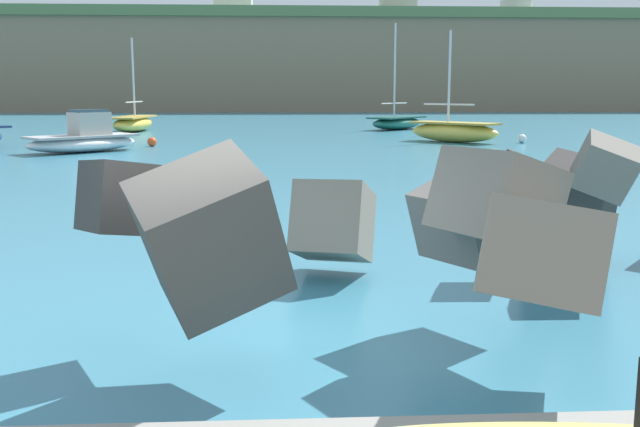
{
  "coord_description": "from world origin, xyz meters",
  "views": [
    {
      "loc": [
        0.55,
        -6.92,
        2.66
      ],
      "look_at": [
        0.97,
        0.5,
        1.4
      ],
      "focal_mm": 41.13,
      "sensor_mm": 36.0,
      "label": 1
    }
  ],
  "objects_px": {
    "boat_mid_left": "(133,123)",
    "boat_near_left": "(454,131)",
    "station_building_central": "(234,4)",
    "boat_mid_right": "(397,122)",
    "mooring_buoy_middle": "(522,139)",
    "mooring_buoy_inner": "(152,142)",
    "boat_mid_centre": "(84,139)"
  },
  "relations": [
    {
      "from": "mooring_buoy_inner",
      "to": "mooring_buoy_middle",
      "type": "xyz_separation_m",
      "value": [
        18.18,
        1.17,
        0.0
      ]
    },
    {
      "from": "boat_near_left",
      "to": "boat_mid_left",
      "type": "relative_size",
      "value": 0.91
    },
    {
      "from": "boat_near_left",
      "to": "mooring_buoy_middle",
      "type": "xyz_separation_m",
      "value": [
        3.27,
        -0.84,
        -0.34
      ]
    },
    {
      "from": "boat_near_left",
      "to": "mooring_buoy_middle",
      "type": "height_order",
      "value": "boat_near_left"
    },
    {
      "from": "mooring_buoy_inner",
      "to": "mooring_buoy_middle",
      "type": "relative_size",
      "value": 1.0
    },
    {
      "from": "boat_mid_left",
      "to": "boat_mid_right",
      "type": "xyz_separation_m",
      "value": [
        17.2,
        1.41,
        -0.05
      ]
    },
    {
      "from": "boat_mid_centre",
      "to": "station_building_central",
      "type": "xyz_separation_m",
      "value": [
        1.78,
        83.46,
        14.9
      ]
    },
    {
      "from": "boat_mid_left",
      "to": "mooring_buoy_middle",
      "type": "height_order",
      "value": "boat_mid_left"
    },
    {
      "from": "boat_near_left",
      "to": "mooring_buoy_inner",
      "type": "relative_size",
      "value": 12.71
    },
    {
      "from": "boat_mid_right",
      "to": "station_building_central",
      "type": "distance_m",
      "value": 69.73
    },
    {
      "from": "mooring_buoy_middle",
      "to": "station_building_central",
      "type": "relative_size",
      "value": 0.07
    },
    {
      "from": "boat_near_left",
      "to": "boat_mid_left",
      "type": "height_order",
      "value": "boat_mid_left"
    },
    {
      "from": "mooring_buoy_inner",
      "to": "mooring_buoy_middle",
      "type": "bearing_deg",
      "value": 3.67
    },
    {
      "from": "boat_near_left",
      "to": "station_building_central",
      "type": "bearing_deg",
      "value": 101.18
    },
    {
      "from": "mooring_buoy_inner",
      "to": "boat_mid_right",
      "type": "bearing_deg",
      "value": 45.12
    },
    {
      "from": "boat_mid_centre",
      "to": "boat_mid_right",
      "type": "xyz_separation_m",
      "value": [
        16.3,
        16.92,
        -0.07
      ]
    },
    {
      "from": "boat_mid_left",
      "to": "boat_near_left",
      "type": "bearing_deg",
      "value": -30.13
    },
    {
      "from": "boat_mid_centre",
      "to": "mooring_buoy_inner",
      "type": "height_order",
      "value": "boat_mid_centre"
    },
    {
      "from": "boat_mid_left",
      "to": "boat_mid_right",
      "type": "height_order",
      "value": "boat_mid_right"
    },
    {
      "from": "boat_mid_left",
      "to": "mooring_buoy_middle",
      "type": "relative_size",
      "value": 13.99
    },
    {
      "from": "boat_near_left",
      "to": "mooring_buoy_inner",
      "type": "height_order",
      "value": "boat_near_left"
    },
    {
      "from": "boat_mid_centre",
      "to": "mooring_buoy_inner",
      "type": "distance_m",
      "value": 3.81
    },
    {
      "from": "boat_mid_right",
      "to": "mooring_buoy_inner",
      "type": "height_order",
      "value": "boat_mid_right"
    },
    {
      "from": "boat_mid_left",
      "to": "boat_mid_right",
      "type": "bearing_deg",
      "value": 4.69
    },
    {
      "from": "mooring_buoy_inner",
      "to": "station_building_central",
      "type": "distance_m",
      "value": 81.94
    },
    {
      "from": "boat_near_left",
      "to": "station_building_central",
      "type": "distance_m",
      "value": 81.4
    },
    {
      "from": "boat_mid_left",
      "to": "mooring_buoy_inner",
      "type": "height_order",
      "value": "boat_mid_left"
    },
    {
      "from": "boat_mid_right",
      "to": "mooring_buoy_middle",
      "type": "xyz_separation_m",
      "value": [
        4.26,
        -12.81,
        -0.27
      ]
    },
    {
      "from": "boat_near_left",
      "to": "boat_mid_left",
      "type": "xyz_separation_m",
      "value": [
        -18.19,
        10.56,
        -0.02
      ]
    },
    {
      "from": "boat_mid_right",
      "to": "mooring_buoy_middle",
      "type": "distance_m",
      "value": 13.5
    },
    {
      "from": "boat_mid_right",
      "to": "mooring_buoy_middle",
      "type": "relative_size",
      "value": 15.73
    },
    {
      "from": "station_building_central",
      "to": "boat_mid_left",
      "type": "bearing_deg",
      "value": -92.25
    }
  ]
}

